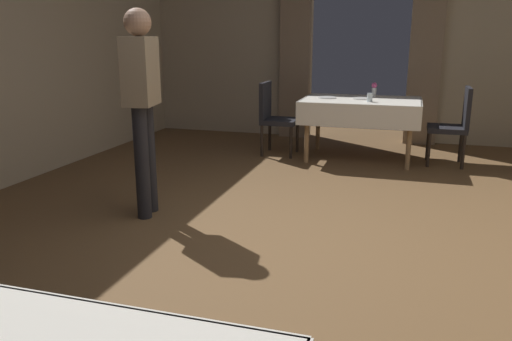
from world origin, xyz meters
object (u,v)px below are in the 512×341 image
chair_mid_left (274,115)px  plate_mid_b (327,97)px  flower_vase_mid (374,89)px  chair_mid_right (455,122)px  plate_mid_d (361,98)px  glass_mid_c (370,97)px  person_diner_standing_aside (142,96)px  dining_table_mid (361,106)px

chair_mid_left → plate_mid_b: size_ratio=4.02×
flower_vase_mid → chair_mid_right: bearing=-18.3°
plate_mid_d → plate_mid_b: bearing=-177.4°
plate_mid_b → plate_mid_d: same height
glass_mid_c → chair_mid_left: bearing=171.3°
chair_mid_right → flower_vase_mid: size_ratio=5.23×
plate_mid_b → glass_mid_c: glass_mid_c is taller
plate_mid_b → person_diner_standing_aside: bearing=-113.1°
chair_mid_left → chair_mid_right: bearing=1.1°
chair_mid_left → flower_vase_mid: chair_mid_left is taller
chair_mid_right → plate_mid_b: size_ratio=4.02×
dining_table_mid → person_diner_standing_aside: 3.06m
plate_mid_d → glass_mid_c: bearing=-63.6°
plate_mid_b → chair_mid_left: bearing=-176.0°
person_diner_standing_aside → plate_mid_d: bearing=59.8°
dining_table_mid → plate_mid_b: plate_mid_b is taller
dining_table_mid → glass_mid_c: 0.29m
plate_mid_b → flower_vase_mid: bearing=29.9°
chair_mid_right → person_diner_standing_aside: (-2.64, -2.61, 0.51)m
dining_table_mid → chair_mid_left: (-1.10, -0.04, -0.14)m
plate_mid_d → person_diner_standing_aside: (-1.54, -2.64, 0.27)m
flower_vase_mid → plate_mid_d: flower_vase_mid is taller
chair_mid_left → plate_mid_b: chair_mid_left is taller
plate_mid_b → plate_mid_d: 0.42m
flower_vase_mid → person_diner_standing_aside: (-1.67, -2.94, 0.18)m
dining_table_mid → person_diner_standing_aside: size_ratio=0.83×
chair_mid_left → flower_vase_mid: (1.22, 0.36, 0.33)m
flower_vase_mid → person_diner_standing_aside: size_ratio=0.10×
chair_mid_left → plate_mid_d: 1.12m
chair_mid_left → glass_mid_c: 1.26m
glass_mid_c → plate_mid_d: (-0.12, 0.25, -0.05)m
flower_vase_mid → plate_mid_d: size_ratio=0.80×
chair_mid_right → flower_vase_mid: 1.08m
person_diner_standing_aside → glass_mid_c: bearing=55.1°
dining_table_mid → person_diner_standing_aside: bearing=-120.6°
chair_mid_left → glass_mid_c: bearing=-8.7°
plate_mid_d → chair_mid_right: bearing=-1.3°
chair_mid_right → plate_mid_d: bearing=178.7°
chair_mid_right → glass_mid_c: chair_mid_right is taller
person_diner_standing_aside → flower_vase_mid: bearing=60.4°
dining_table_mid → person_diner_standing_aside: (-1.55, -2.62, 0.36)m
chair_mid_right → glass_mid_c: 1.05m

